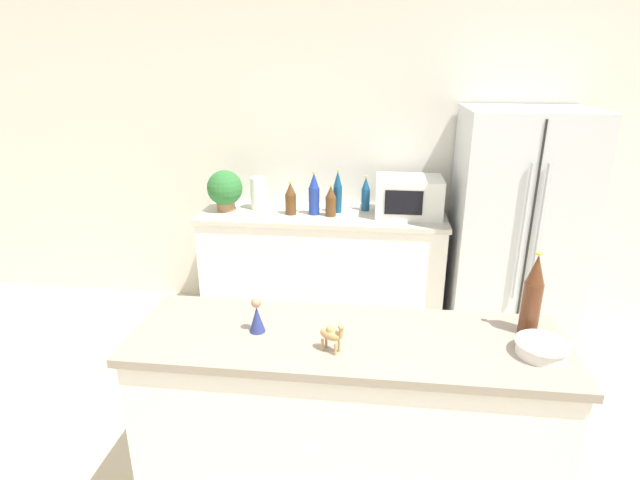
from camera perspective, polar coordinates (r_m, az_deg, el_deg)
wall_back at (r=3.99m, az=4.76°, el=9.60°), size 8.00×0.06×2.55m
back_counter at (r=3.93m, az=0.30°, el=-3.08°), size 1.84×0.63×0.90m
refrigerator at (r=3.84m, az=21.38°, el=1.20°), size 0.85×0.71×1.68m
bar_counter at (r=2.28m, az=2.85°, el=-21.31°), size 1.71×0.54×0.96m
potted_plant at (r=3.85m, az=-10.82°, el=5.73°), size 0.27×0.27×0.31m
paper_towel_roll at (r=3.86m, az=-7.05°, el=5.32°), size 0.12×0.12×0.25m
microwave at (r=3.74m, az=10.09°, el=4.95°), size 0.48×0.37×0.28m
back_bottle_0 at (r=3.69m, az=-0.69°, el=5.25°), size 0.08×0.08×0.32m
back_bottle_1 at (r=3.66m, az=1.24°, el=4.43°), size 0.08×0.08×0.23m
back_bottle_2 at (r=3.81m, az=5.24°, el=5.24°), size 0.06×0.06×0.27m
back_bottle_3 at (r=3.74m, az=2.03°, el=5.49°), size 0.07×0.07×0.33m
back_bottle_4 at (r=3.70m, az=-3.38°, el=4.71°), size 0.08×0.08×0.25m
wine_bottle at (r=2.12m, az=23.13°, el=-5.82°), size 0.07×0.07×0.34m
fruit_bowl at (r=2.04m, az=24.00°, el=-11.15°), size 0.19×0.19×0.06m
camel_figurine at (r=1.87m, az=1.35°, el=-10.68°), size 0.10×0.08×0.13m
wise_man_figurine_blue at (r=2.01m, az=-7.23°, el=-8.73°), size 0.06×0.06×0.15m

